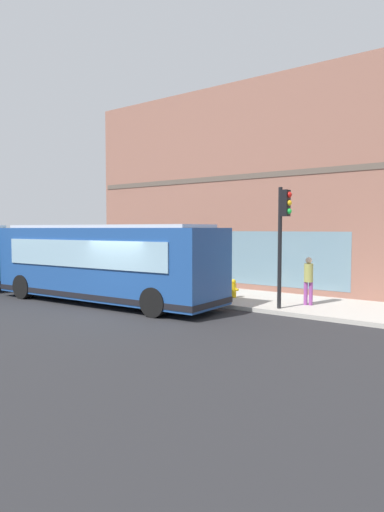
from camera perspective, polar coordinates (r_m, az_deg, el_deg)
ground at (r=16.19m, az=-8.55°, el=-6.95°), size 120.00×120.00×0.00m
sidewalk_curb at (r=19.65m, az=1.20°, el=-4.83°), size 4.08×40.00×0.15m
building_corner at (r=25.46m, az=10.49°, el=7.66°), size 9.85×16.56×9.59m
city_bus_nearside at (r=17.91m, az=-11.09°, el=-0.95°), size 3.06×10.16×3.07m
traffic_light_near_corner at (r=15.73m, az=11.51°, el=3.96°), size 0.32×0.49×4.19m
fire_hydrant at (r=18.20m, az=5.28°, el=-4.12°), size 0.35×0.35×0.74m
pedestrian_walking_along_curb at (r=16.79m, az=14.57°, el=-2.66°), size 0.32×0.32×1.74m
pedestrian_near_hydrant at (r=25.23m, az=-15.93°, el=-0.74°), size 0.32×0.32×1.67m
pedestrian_by_light_pole at (r=22.27m, az=-3.41°, el=-1.13°), size 0.32×0.32×1.70m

